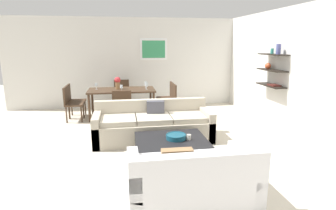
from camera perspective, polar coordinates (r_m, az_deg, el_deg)
ground_plane at (r=5.43m, az=-3.65°, el=-8.35°), size 18.00×18.00×0.00m
back_wall_unit at (r=8.63m, az=-4.20°, el=8.76°), size 8.40×0.09×2.70m
right_wall_shelf_unit at (r=6.68m, az=22.55°, el=6.62°), size 0.34×8.20×2.70m
sofa_beige at (r=5.66m, az=-3.10°, el=-4.33°), size 2.36×0.90×0.78m
loveseat_white at (r=3.53m, az=4.95°, el=-15.35°), size 1.56×0.90×0.78m
coffee_table at (r=4.66m, az=0.81°, el=-9.50°), size 1.18×1.09×0.38m
decorative_bowl at (r=4.63m, az=1.67°, el=-6.53°), size 0.34×0.34×0.09m
candle_jar at (r=4.61m, az=4.35°, el=-6.65°), size 0.07×0.07×0.09m
dining_table at (r=7.41m, az=-9.59°, el=2.67°), size 1.74×0.90×0.75m
dining_chair_right_near at (r=7.35m, az=0.47°, el=1.40°), size 0.44×0.44×0.88m
dining_chair_left_far at (r=7.75m, az=-19.03°, el=1.29°), size 0.44×0.44×0.88m
dining_chair_head at (r=8.29m, az=-9.55°, el=2.52°), size 0.44×0.44×0.88m
dining_chair_right_far at (r=7.74m, az=-0.04°, el=1.98°), size 0.44×0.44×0.88m
dining_chair_foot at (r=6.61m, az=-9.52°, el=-0.08°), size 0.44×0.44×0.88m
dining_chair_left_near at (r=7.36m, az=-19.52°, el=0.68°), size 0.44×0.44×0.88m
wine_glass_right_near at (r=7.30m, az=-4.48°, el=4.18°), size 0.07×0.07×0.17m
wine_glass_right_far at (r=7.52m, az=-4.63°, el=4.48°), size 0.06×0.06×0.18m
wine_glass_left_far at (r=7.52m, az=-14.65°, el=4.08°), size 0.07×0.07×0.17m
wine_glass_foot at (r=7.00m, az=-9.64°, el=3.72°), size 0.07×0.07×0.17m
centerpiece_vase at (r=7.43m, az=-10.42°, el=4.70°), size 0.16×0.16×0.32m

